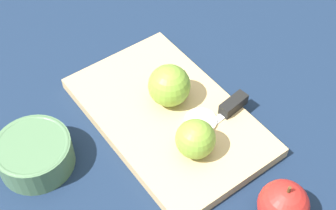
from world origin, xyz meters
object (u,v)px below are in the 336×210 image
at_px(knife, 230,108).
at_px(bowl, 34,153).
at_px(apple_half_left, 169,86).
at_px(apple_whole, 283,205).
at_px(apple_half_right, 196,139).

relative_size(knife, bowl, 1.26).
height_order(apple_half_left, apple_whole, apple_half_left).
bearing_deg(apple_whole, knife, 163.94).
relative_size(apple_half_right, bowl, 0.53).
bearing_deg(apple_half_right, knife, 102.88).
xyz_separation_m(knife, bowl, (-0.10, -0.33, -0.00)).
xyz_separation_m(apple_half_left, knife, (0.08, 0.08, -0.03)).
distance_m(apple_half_left, apple_half_right, 0.12).
relative_size(apple_half_right, apple_whole, 0.74).
bearing_deg(apple_half_left, apple_half_right, 82.26).
bearing_deg(knife, apple_whole, 63.67).
xyz_separation_m(knife, apple_whole, (0.20, -0.06, 0.01)).
relative_size(apple_half_left, bowl, 0.61).
bearing_deg(apple_half_right, bowl, -128.06).
bearing_deg(apple_whole, apple_half_left, -176.32).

